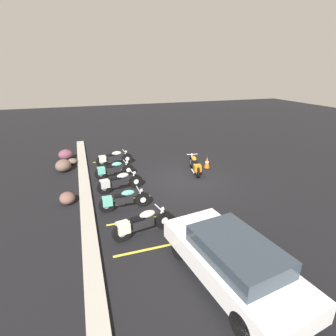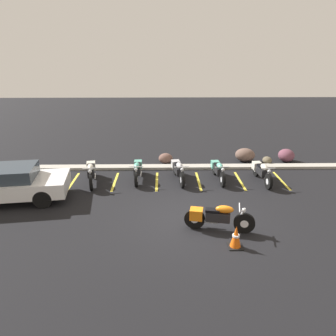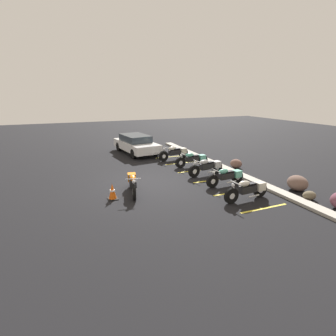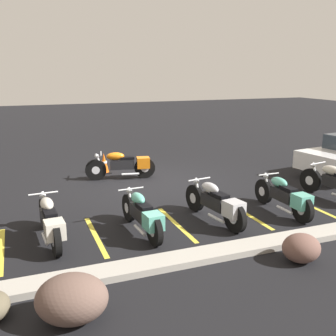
{
  "view_description": "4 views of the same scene",
  "coord_description": "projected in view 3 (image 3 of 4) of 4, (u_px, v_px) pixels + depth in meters",
  "views": [
    {
      "loc": [
        -11.21,
        4.78,
        5.25
      ],
      "look_at": [
        -0.0,
        0.98,
        0.73
      ],
      "focal_mm": 28.0,
      "sensor_mm": 36.0,
      "label": 1
    },
    {
      "loc": [
        -0.91,
        -9.56,
        5.17
      ],
      "look_at": [
        -0.71,
        2.07,
        1.02
      ],
      "focal_mm": 35.0,
      "sensor_mm": 36.0,
      "label": 2
    },
    {
      "loc": [
        10.92,
        -3.39,
        4.05
      ],
      "look_at": [
        0.02,
        1.14,
        0.69
      ],
      "focal_mm": 28.0,
      "sensor_mm": 36.0,
      "label": 3
    },
    {
      "loc": [
        3.68,
        10.63,
        3.24
      ],
      "look_at": [
        0.24,
        1.83,
        0.9
      ],
      "focal_mm": 42.0,
      "sensor_mm": 36.0,
      "label": 4
    }
  ],
  "objects": [
    {
      "name": "car_white",
      "position": [
        136.0,
        144.0,
        18.3
      ],
      "size": [
        4.5,
        2.36,
        1.29
      ],
      "rotation": [
        0.0,
        0.0,
        0.14
      ],
      "color": "black",
      "rests_on": "ground"
    },
    {
      "name": "landscape_rock_2",
      "position": [
        297.0,
        183.0,
        11.31
      ],
      "size": [
        1.15,
        1.04,
        0.65
      ],
      "primitive_type": "ellipsoid",
      "rotation": [
        0.0,
        0.0,
        2.84
      ],
      "color": "brown",
      "rests_on": "ground"
    },
    {
      "name": "parked_bike_3",
      "position": [
        227.0,
        176.0,
        11.94
      ],
      "size": [
        0.57,
        2.03,
        0.8
      ],
      "rotation": [
        0.0,
        0.0,
        -1.5
      ],
      "color": "black",
      "rests_on": "ground"
    },
    {
      "name": "stall_line_5",
      "position": [
        264.0,
        208.0,
        9.59
      ],
      "size": [
        0.1,
        2.1,
        0.0
      ],
      "primitive_type": "cube",
      "color": "gold",
      "rests_on": "ground"
    },
    {
      "name": "concrete_curb",
      "position": [
        234.0,
        172.0,
        13.85
      ],
      "size": [
        18.0,
        0.5,
        0.12
      ],
      "primitive_type": "cube",
      "color": "#A8A399",
      "rests_on": "ground"
    },
    {
      "name": "stall_line_0",
      "position": [
        170.0,
        157.0,
        17.42
      ],
      "size": [
        0.1,
        2.1,
        0.0
      ],
      "primitive_type": "cube",
      "color": "gold",
      "rests_on": "ground"
    },
    {
      "name": "landscape_rock_0",
      "position": [
        309.0,
        196.0,
        10.31
      ],
      "size": [
        0.44,
        0.55,
        0.36
      ],
      "primitive_type": "ellipsoid",
      "rotation": [
        0.0,
        0.0,
        1.58
      ],
      "color": "brown",
      "rests_on": "ground"
    },
    {
      "name": "traffic_cone",
      "position": [
        112.0,
        192.0,
        10.36
      ],
      "size": [
        0.4,
        0.4,
        0.65
      ],
      "color": "black",
      "rests_on": "ground"
    },
    {
      "name": "landscape_rock_1",
      "position": [
        236.0,
        164.0,
        14.74
      ],
      "size": [
        0.71,
        0.65,
        0.5
      ],
      "primitive_type": "ellipsoid",
      "rotation": [
        0.0,
        0.0,
        0.05
      ],
      "color": "brown",
      "rests_on": "ground"
    },
    {
      "name": "stall_line_3",
      "position": [
        213.0,
        180.0,
        12.72
      ],
      "size": [
        0.1,
        2.1,
        0.0
      ],
      "primitive_type": "cube",
      "color": "gold",
      "rests_on": "ground"
    },
    {
      "name": "ground",
      "position": [
        145.0,
        185.0,
        12.05
      ],
      "size": [
        60.0,
        60.0,
        0.0
      ],
      "primitive_type": "plane",
      "color": "black"
    },
    {
      "name": "stall_line_2",
      "position": [
        195.0,
        171.0,
        14.29
      ],
      "size": [
        0.1,
        2.1,
        0.0
      ],
      "primitive_type": "cube",
      "color": "gold",
      "rests_on": "ground"
    },
    {
      "name": "motorcycle_orange_featured",
      "position": [
        133.0,
        182.0,
        11.04
      ],
      "size": [
        2.11,
        0.76,
        0.84
      ],
      "rotation": [
        0.0,
        0.0,
        -0.2
      ],
      "color": "black",
      "rests_on": "ground"
    },
    {
      "name": "parked_bike_4",
      "position": [
        249.0,
        189.0,
        10.26
      ],
      "size": [
        0.59,
        2.1,
        0.82
      ],
      "rotation": [
        0.0,
        0.0,
        -1.5
      ],
      "color": "black",
      "rests_on": "ground"
    },
    {
      "name": "parked_bike_1",
      "position": [
        193.0,
        159.0,
        15.01
      ],
      "size": [
        0.58,
        2.05,
        0.81
      ],
      "rotation": [
        0.0,
        0.0,
        -1.56
      ],
      "color": "black",
      "rests_on": "ground"
    },
    {
      "name": "parked_bike_0",
      "position": [
        175.0,
        152.0,
        16.6
      ],
      "size": [
        0.76,
        2.17,
        0.86
      ],
      "rotation": [
        0.0,
        0.0,
        -1.38
      ],
      "color": "black",
      "rests_on": "ground"
    },
    {
      "name": "parked_bike_2",
      "position": [
        208.0,
        167.0,
        13.43
      ],
      "size": [
        0.68,
        2.12,
        0.84
      ],
      "rotation": [
        0.0,
        0.0,
        -1.43
      ],
      "color": "black",
      "rests_on": "ground"
    },
    {
      "name": "stall_line_4",
      "position": [
        235.0,
        192.0,
        11.15
      ],
      "size": [
        0.1,
        2.1,
        0.0
      ],
      "primitive_type": "cube",
      "color": "gold",
      "rests_on": "ground"
    },
    {
      "name": "stall_line_1",
      "position": [
        182.0,
        163.0,
        15.85
      ],
      "size": [
        0.1,
        2.1,
        0.0
      ],
      "primitive_type": "cube",
      "color": "gold",
      "rests_on": "ground"
    }
  ]
}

